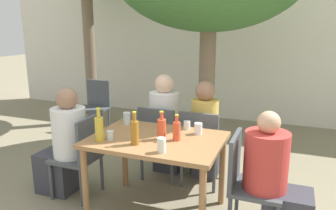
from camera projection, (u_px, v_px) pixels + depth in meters
cafe_building_wall at (231, 47)px, 6.20m from camera, size 10.00×0.08×2.80m
dining_table_front at (157, 147)px, 3.10m from camera, size 1.24×0.88×0.77m
patio_chair_0 at (82, 152)px, 3.44m from camera, size 0.44×0.44×0.90m
patio_chair_1 at (247, 179)px, 2.85m from camera, size 0.44×0.44×0.90m
patio_chair_2 at (160, 139)px, 3.84m from camera, size 0.44×0.44×0.90m
patio_chair_3 at (201, 144)px, 3.67m from camera, size 0.44×0.44×0.90m
patio_chair_4 at (95, 104)px, 5.56m from camera, size 0.44×0.44×0.90m
person_seated_0 at (64, 147)px, 3.52m from camera, size 0.58×0.36×1.18m
person_seated_1 at (275, 183)px, 2.76m from camera, size 0.59×0.37×1.13m
person_seated_2 at (167, 129)px, 4.03m from camera, size 0.36×0.58×1.25m
person_seated_3 at (206, 135)px, 3.87m from camera, size 0.31×0.56×1.20m
soda_bottle_0 at (177, 130)px, 2.99m from camera, size 0.07×0.07×0.25m
soda_bottle_1 at (162, 129)px, 3.02m from camera, size 0.08×0.08×0.27m
amber_bottle_2 at (135, 132)px, 2.88m from camera, size 0.07×0.07×0.30m
oil_cruet_3 at (99, 128)px, 2.97m from camera, size 0.08×0.08×0.31m
drinking_glass_0 at (187, 125)px, 3.33m from camera, size 0.07×0.07×0.08m
drinking_glass_1 at (198, 129)px, 3.17m from camera, size 0.08×0.08×0.11m
drinking_glass_2 at (162, 145)px, 2.71m from camera, size 0.07×0.07×0.13m
drinking_glass_3 at (110, 135)px, 3.03m from camera, size 0.06×0.06×0.08m
drinking_glass_4 at (127, 118)px, 3.50m from camera, size 0.08×0.08×0.13m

